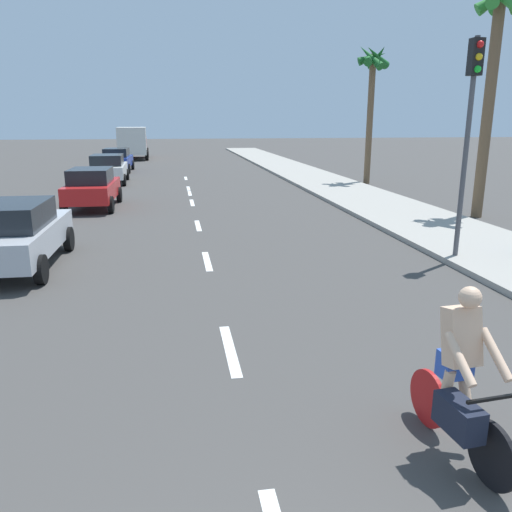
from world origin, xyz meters
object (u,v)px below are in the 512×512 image
at_px(parked_car_red, 92,187).
at_px(palm_tree_mid, 496,42).
at_px(parked_car_white, 108,168).
at_px(traffic_signal, 470,110).
at_px(parked_car_silver, 13,233).
at_px(delivery_truck, 133,142).
at_px(cyclist, 460,383).
at_px(palm_tree_far, 372,77).
at_px(parked_car_blue, 117,159).

height_order(parked_car_red, palm_tree_mid, palm_tree_mid).
relative_size(parked_car_white, traffic_signal, 0.85).
relative_size(parked_car_red, palm_tree_mid, 0.51).
distance_m(parked_car_white, palm_tree_mid, 19.77).
bearing_deg(parked_car_silver, delivery_truck, 90.11).
bearing_deg(cyclist, delivery_truck, -87.48).
relative_size(cyclist, traffic_signal, 0.35).
relative_size(delivery_truck, palm_tree_far, 0.86).
height_order(cyclist, traffic_signal, traffic_signal).
distance_m(palm_tree_mid, palm_tree_far, 10.23).
bearing_deg(palm_tree_mid, cyclist, -122.73).
distance_m(parked_car_white, delivery_truck, 18.46).
bearing_deg(parked_car_white, cyclist, -77.33).
distance_m(parked_car_red, delivery_truck, 26.95).
height_order(parked_car_white, traffic_signal, traffic_signal).
height_order(parked_car_silver, delivery_truck, delivery_truck).
distance_m(parked_car_red, traffic_signal, 14.15).
relative_size(parked_car_silver, traffic_signal, 0.83).
bearing_deg(delivery_truck, parked_car_blue, -93.28).
bearing_deg(cyclist, parked_car_blue, -84.13).
bearing_deg(traffic_signal, parked_car_blue, 113.01).
bearing_deg(parked_car_silver, traffic_signal, -5.29).
xyz_separation_m(cyclist, palm_tree_far, (7.76, 22.67, 4.76)).
height_order(parked_car_blue, traffic_signal, traffic_signal).
height_order(cyclist, parked_car_red, cyclist).
height_order(parked_car_white, palm_tree_mid, palm_tree_mid).
relative_size(cyclist, delivery_truck, 0.29).
xyz_separation_m(parked_car_blue, palm_tree_mid, (14.45, -19.41, 5.04)).
distance_m(parked_car_blue, palm_tree_mid, 24.72).
xyz_separation_m(cyclist, delivery_truck, (-6.21, 43.60, 0.67)).
xyz_separation_m(parked_car_silver, palm_tree_far, (14.25, 14.54, 4.75)).
distance_m(parked_car_red, parked_car_blue, 15.20).
height_order(parked_car_white, delivery_truck, delivery_truck).
distance_m(palm_tree_mid, traffic_signal, 7.04).
height_order(cyclist, palm_tree_mid, palm_tree_mid).
bearing_deg(parked_car_silver, palm_tree_far, 46.13).
xyz_separation_m(parked_car_white, delivery_truck, (0.07, 18.45, 0.66)).
bearing_deg(parked_car_blue, palm_tree_far, -31.61).
xyz_separation_m(parked_car_silver, parked_car_red, (0.56, 8.53, -0.00)).
xyz_separation_m(parked_car_red, palm_tree_far, (13.69, 6.00, 4.75)).
height_order(parked_car_red, traffic_signal, traffic_signal).
xyz_separation_m(delivery_truck, palm_tree_mid, (14.21, -31.16, 4.37)).
bearing_deg(cyclist, parked_car_silver, -57.02).
bearing_deg(traffic_signal, cyclist, -120.04).
bearing_deg(delivery_truck, cyclist, -83.99).
xyz_separation_m(parked_car_silver, delivery_truck, (0.27, 35.47, 0.66)).
xyz_separation_m(parked_car_white, palm_tree_mid, (14.29, -12.70, 5.03)).
height_order(delivery_truck, palm_tree_far, palm_tree_far).
distance_m(cyclist, parked_car_silver, 10.40).
xyz_separation_m(parked_car_red, delivery_truck, (-0.29, 26.94, 0.67)).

